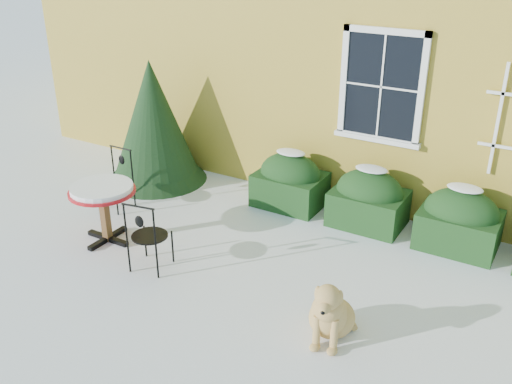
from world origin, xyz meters
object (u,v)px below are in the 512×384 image
Objects in this scene: evergreen_shrub at (154,134)px; bistro_table at (103,195)px; dog at (330,314)px; patio_chair_near at (148,235)px; patio_chair_far at (116,179)px.

bistro_table is at bearing -68.71° from evergreen_shrub.
dog is at bearing -5.70° from bistro_table.
dog is (2.56, -0.10, -0.17)m from patio_chair_near.
patio_chair_near is at bearing -52.09° from evergreen_shrub.
patio_chair_near is at bearing -14.54° from bistro_table.
patio_chair_near is 1.09× the size of dog.
evergreen_shrub reaches higher than bistro_table.
patio_chair_far is (-1.63, 1.16, -0.02)m from patio_chair_near.
bistro_table is at bearing -25.08° from patio_chair_near.
patio_chair_near is (1.80, -2.31, -0.35)m from evergreen_shrub.
evergreen_shrub is 5.00m from dog.
patio_chair_far is 4.37m from dog.
patio_chair_far is at bearing 152.13° from dog.
patio_chair_near reaches higher than bistro_table.
evergreen_shrub is at bearing 139.91° from dog.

